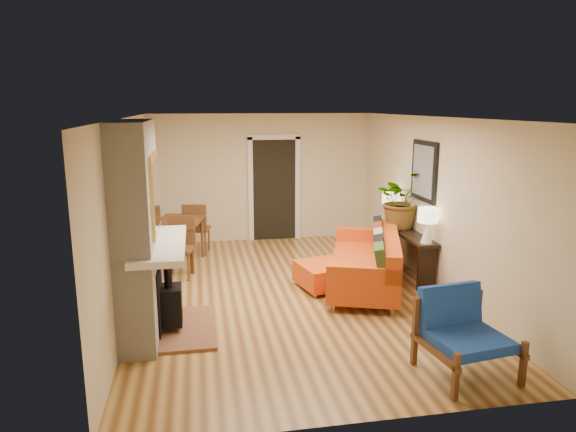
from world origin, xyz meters
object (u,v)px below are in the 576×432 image
object	(u,v)px
lamp_near	(427,221)
houseplant	(402,199)
ottoman	(325,274)
dining_table	(184,229)
lamp_far	(390,203)
console_table	(405,239)
sofa	(370,262)
blue_chair	(461,328)

from	to	relation	value
lamp_near	houseplant	size ratio (longest dim) A/B	0.55
ottoman	houseplant	size ratio (longest dim) A/B	0.95
dining_table	houseplant	size ratio (longest dim) A/B	1.91
ottoman	dining_table	distance (m)	2.70
dining_table	lamp_far	size ratio (longest dim) A/B	3.48
dining_table	console_table	bearing A→B (deg)	-16.91
sofa	houseplant	world-z (taller)	houseplant
dining_table	houseplant	xyz separation A→B (m)	(3.63, -0.89, 0.57)
ottoman	lamp_far	world-z (taller)	lamp_far
console_table	houseplant	world-z (taller)	houseplant
ottoman	dining_table	xyz separation A→B (m)	(-2.14, 1.59, 0.42)
dining_table	houseplant	bearing A→B (deg)	-13.73
blue_chair	dining_table	distance (m)	5.19
console_table	lamp_far	distance (m)	0.88
houseplant	lamp_far	bearing A→B (deg)	88.89
ottoman	houseplant	bearing A→B (deg)	25.31
ottoman	lamp_far	size ratio (longest dim) A/B	1.73
houseplant	lamp_near	bearing A→B (deg)	-89.42
sofa	console_table	world-z (taller)	sofa
sofa	houseplant	size ratio (longest dim) A/B	2.58
blue_chair	console_table	bearing A→B (deg)	77.39
dining_table	lamp_near	xyz separation A→B (m)	(3.64, -1.88, 0.42)
console_table	lamp_near	xyz separation A→B (m)	(0.00, -0.77, 0.49)
ottoman	lamp_far	xyz separation A→B (m)	(1.50, 1.22, 0.84)
dining_table	blue_chair	bearing A→B (deg)	-55.55
sofa	lamp_near	xyz separation A→B (m)	(0.80, -0.22, 0.66)
houseplant	console_table	bearing A→B (deg)	-87.39
ottoman	lamp_far	bearing A→B (deg)	39.19
console_table	houseplant	distance (m)	0.68
console_table	lamp_near	size ratio (longest dim) A/B	3.43
lamp_far	sofa	bearing A→B (deg)	-121.77
blue_chair	ottoman	bearing A→B (deg)	106.40
blue_chair	lamp_far	size ratio (longest dim) A/B	1.77
ottoman	lamp_near	bearing A→B (deg)	-10.85
lamp_far	ottoman	bearing A→B (deg)	-140.81
blue_chair	lamp_near	distance (m)	2.57
sofa	lamp_far	xyz separation A→B (m)	(0.80, 1.29, 0.66)
houseplant	dining_table	bearing A→B (deg)	166.27
sofa	lamp_far	size ratio (longest dim) A/B	4.69
houseplant	blue_chair	bearing A→B (deg)	-101.65
dining_table	lamp_near	bearing A→B (deg)	-27.29
console_table	sofa	bearing A→B (deg)	-145.42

